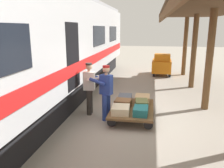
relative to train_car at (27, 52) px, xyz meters
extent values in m
plane|color=gray|center=(-3.58, 0.00, -2.06)|extent=(60.00, 60.00, 0.00)
cylinder|color=brown|center=(-5.75, -7.71, -0.36)|extent=(0.24, 0.24, 3.40)
cylinder|color=brown|center=(-5.75, -4.62, -0.36)|extent=(0.24, 0.24, 3.40)
cylinder|color=brown|center=(-5.75, -1.54, -0.36)|extent=(0.24, 0.24, 3.40)
cube|color=brown|center=(-4.20, 0.00, 1.19)|extent=(0.08, 16.21, 0.30)
cube|color=#B7BABF|center=(0.00, 0.00, 0.29)|extent=(3.00, 20.50, 2.90)
cube|color=black|center=(0.00, 0.00, -1.61)|extent=(2.55, 19.47, 0.90)
cube|color=red|center=(-1.51, 0.00, -0.51)|extent=(0.03, 20.09, 0.36)
cube|color=black|center=(-1.51, -7.17, 0.39)|extent=(0.02, 2.25, 0.84)
cube|color=black|center=(-1.51, -3.59, 0.39)|extent=(0.02, 2.25, 0.84)
cube|color=black|center=(-1.45, 0.00, -0.11)|extent=(0.12, 1.10, 2.00)
cube|color=brown|center=(-3.29, -0.28, -1.76)|extent=(1.32, 2.01, 0.07)
cylinder|color=black|center=(-3.82, 0.52, -1.93)|extent=(0.26, 0.05, 0.26)
cylinder|color=black|center=(-2.76, 0.52, -1.93)|extent=(0.26, 0.05, 0.26)
cylinder|color=black|center=(-3.82, -1.08, -1.93)|extent=(0.26, 0.05, 0.26)
cylinder|color=black|center=(-2.76, -1.08, -1.93)|extent=(0.26, 0.05, 0.26)
cube|color=#1E666B|center=(-3.59, 0.27, -1.62)|extent=(0.42, 0.59, 0.23)
cube|color=brown|center=(-3.59, -0.28, -1.60)|extent=(0.43, 0.59, 0.26)
cube|color=brown|center=(-2.99, -0.28, -1.60)|extent=(0.53, 0.48, 0.25)
cube|color=#4C515B|center=(-2.99, -0.83, -1.61)|extent=(0.46, 0.58, 0.24)
cube|color=tan|center=(-3.59, -0.83, -1.60)|extent=(0.48, 0.60, 0.25)
cube|color=beige|center=(-2.99, 0.27, -1.62)|extent=(0.54, 0.62, 0.22)
cylinder|color=navy|center=(-2.54, -0.09, -1.65)|extent=(0.16, 0.16, 0.82)
cylinder|color=navy|center=(-2.48, 0.10, -1.65)|extent=(0.16, 0.16, 0.82)
cube|color=navy|center=(-2.51, 0.00, -0.94)|extent=(0.41, 0.32, 0.60)
cylinder|color=tan|center=(-2.51, 0.00, -0.61)|extent=(0.09, 0.09, 0.06)
sphere|color=tan|center=(-2.51, 0.00, -0.47)|extent=(0.22, 0.22, 0.22)
cylinder|color=#A51919|center=(-2.51, 0.00, -0.39)|extent=(0.21, 0.21, 0.06)
cylinder|color=navy|center=(-2.35, -0.22, -0.84)|extent=(0.53, 0.26, 0.21)
cylinder|color=navy|center=(-2.25, 0.08, -0.84)|extent=(0.53, 0.26, 0.21)
cylinder|color=#332D28|center=(-1.87, -0.29, -1.65)|extent=(0.16, 0.16, 0.82)
cylinder|color=#332D28|center=(-1.86, -0.49, -1.65)|extent=(0.16, 0.16, 0.82)
cube|color=silver|center=(-1.87, -0.39, -0.94)|extent=(0.37, 0.24, 0.60)
cylinder|color=tan|center=(-1.87, -0.39, -0.61)|extent=(0.09, 0.09, 0.06)
sphere|color=tan|center=(-1.87, -0.39, -0.47)|extent=(0.22, 0.22, 0.22)
cylinder|color=#332D28|center=(-1.87, -0.39, -0.39)|extent=(0.21, 0.21, 0.06)
cylinder|color=silver|center=(-2.10, -0.24, -0.84)|extent=(0.53, 0.13, 0.21)
cylinder|color=silver|center=(-2.08, -0.56, -0.84)|extent=(0.53, 0.13, 0.21)
cube|color=orange|center=(-4.43, -7.47, -1.51)|extent=(1.18, 1.75, 0.70)
cube|color=orange|center=(-4.43, -7.12, -1.01)|extent=(0.93, 0.74, 0.50)
cylinder|color=black|center=(-4.88, -6.87, -1.86)|extent=(0.12, 0.40, 0.40)
cylinder|color=black|center=(-3.98, -6.87, -1.86)|extent=(0.12, 0.40, 0.40)
cylinder|color=black|center=(-4.88, -8.07, -1.86)|extent=(0.12, 0.40, 0.40)
cylinder|color=black|center=(-3.98, -8.07, -1.86)|extent=(0.12, 0.40, 0.40)
camera|label=1|loc=(-3.85, 6.63, 0.73)|focal=36.96mm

